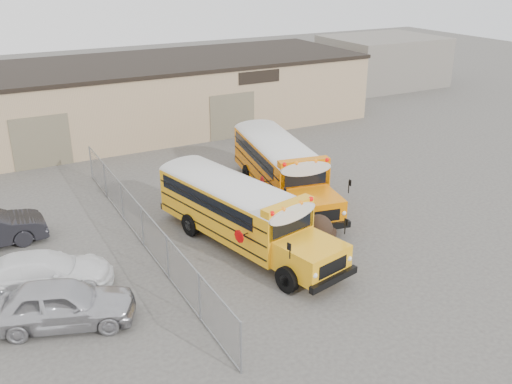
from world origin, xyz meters
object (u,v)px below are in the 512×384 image
car_silver (62,304)px  car_white (43,272)px  school_bus_right (247,131)px  school_bus_left (163,171)px  tarp_bundle (318,234)px

car_silver → car_white: car_silver is taller
school_bus_right → car_white: 16.28m
school_bus_left → school_bus_right: 7.70m
car_silver → car_white: size_ratio=0.96×
school_bus_right → car_silver: school_bus_right is taller
school_bus_left → school_bus_right: (6.61, 3.96, 0.03)m
tarp_bundle → school_bus_left: bearing=115.3°
school_bus_left → school_bus_right: school_bus_right is taller
school_bus_left → car_silver: size_ratio=2.12×
school_bus_left → car_white: bearing=-139.6°
car_silver → tarp_bundle: bearing=-69.2°
tarp_bundle → school_bus_right: bearing=76.3°
car_silver → car_white: 2.52m
school_bus_right → tarp_bundle: school_bus_right is taller
school_bus_left → tarp_bundle: (3.72, -7.88, -0.79)m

